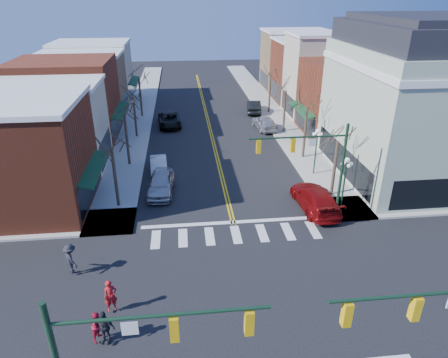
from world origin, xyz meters
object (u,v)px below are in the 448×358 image
object	(u,v)px
pedestrian_dark_a	(104,327)
lamppost_midblock	(317,144)
car_left_mid	(159,166)
victorian_corner	(419,101)
lamppost_corner	(345,175)
car_right_far	(254,106)
car_right_near	(315,198)
pedestrian_dark_b	(71,259)
car_left_near	(161,183)
pedestrian_red_a	(111,296)
car_left_far	(169,120)
pedestrian_red_b	(98,326)
car_right_mid	(264,123)

from	to	relation	value
pedestrian_dark_a	lamppost_midblock	bearing A→B (deg)	66.32
car_left_mid	pedestrian_dark_a	xyz separation A→B (m)	(-1.73, -19.25, 0.36)
lamppost_midblock	victorian_corner	bearing A→B (deg)	-3.45
lamppost_corner	car_right_far	bearing A→B (deg)	93.82
victorian_corner	car_right_near	world-z (taller)	victorian_corner
lamppost_corner	pedestrian_dark_b	world-z (taller)	lamppost_corner
pedestrian_dark_b	car_left_near	bearing A→B (deg)	-61.28
lamppost_midblock	pedestrian_red_a	size ratio (longest dim) A/B	2.41
lamppost_corner	car_left_mid	bearing A→B (deg)	148.32
car_left_far	pedestrian_red_a	distance (m)	31.01
pedestrian_red_b	pedestrian_dark_b	size ratio (longest dim) A/B	0.83
victorian_corner	car_left_far	distance (m)	27.40
car_left_near	pedestrian_red_a	size ratio (longest dim) A/B	2.78
lamppost_midblock	car_right_near	distance (m)	6.48
victorian_corner	pedestrian_dark_a	distance (m)	29.64
lamppost_midblock	pedestrian_red_a	bearing A→B (deg)	-135.55
lamppost_corner	lamppost_midblock	world-z (taller)	same
car_right_near	car_right_far	world-z (taller)	car_right_near
victorian_corner	car_left_near	xyz separation A→B (m)	(-21.74, -1.49, -5.81)
lamppost_midblock	pedestrian_red_a	distance (m)	21.80
lamppost_midblock	car_left_mid	size ratio (longest dim) A/B	1.05
victorian_corner	car_left_mid	size ratio (longest dim) A/B	3.44
lamppost_corner	car_left_far	bearing A→B (deg)	120.35
car_left_near	pedestrian_dark_a	xyz separation A→B (m)	(-2.06, -15.27, 0.20)
victorian_corner	car_right_near	xyz separation A→B (m)	(-10.10, -5.36, -5.80)
car_left_near	car_left_far	world-z (taller)	car_left_near
pedestrian_red_a	lamppost_corner	bearing A→B (deg)	6.64
car_right_near	car_right_mid	xyz separation A→B (m)	(0.00, 19.08, -0.04)
car_left_far	car_right_near	bearing A→B (deg)	-67.56
car_right_near	pedestrian_dark_a	bearing A→B (deg)	36.56
lamppost_midblock	pedestrian_dark_b	xyz separation A→B (m)	(-18.20, -11.87, -1.87)
pedestrian_red_a	car_right_mid	bearing A→B (deg)	41.58
car_left_near	pedestrian_red_a	world-z (taller)	pedestrian_red_a
victorian_corner	car_right_mid	distance (m)	18.00
car_left_far	car_right_far	xyz separation A→B (m)	(11.20, 4.74, 0.05)
lamppost_corner	car_left_far	xyz separation A→B (m)	(-13.00, 22.20, -2.19)
pedestrian_dark_a	pedestrian_dark_b	xyz separation A→B (m)	(-2.70, 5.39, 0.05)
victorian_corner	car_right_mid	size ratio (longest dim) A/B	2.95
pedestrian_dark_a	victorian_corner	bearing A→B (deg)	53.40
car_right_mid	pedestrian_dark_b	xyz separation A→B (m)	(-16.40, -25.08, 0.27)
victorian_corner	lamppost_midblock	world-z (taller)	victorian_corner
car_left_mid	car_right_mid	world-z (taller)	car_right_mid
car_left_near	car_left_far	distance (m)	17.70
car_left_far	pedestrian_red_b	distance (m)	32.87
lamppost_midblock	car_right_far	distance (m)	20.64
victorian_corner	pedestrian_red_a	size ratio (longest dim) A/B	7.93
victorian_corner	car_right_mid	xyz separation A→B (m)	(-10.10, 13.71, -5.83)
victorian_corner	car_left_near	size ratio (longest dim) A/B	2.86
car_right_mid	pedestrian_dark_a	xyz separation A→B (m)	(-13.70, -30.47, 0.22)
car_right_far	pedestrian_dark_b	size ratio (longest dim) A/B	2.64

